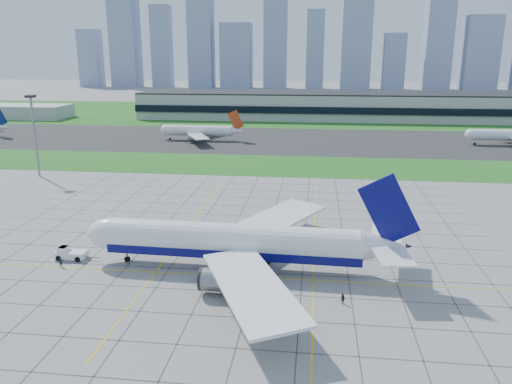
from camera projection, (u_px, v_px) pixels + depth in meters
The scene contains 14 objects.
ground at pixel (213, 270), 89.51m from camera, with size 1400.00×1400.00×0.00m, color #979691.
grass_median at pixel (265, 165), 175.70m from camera, with size 700.00×35.00×0.04m, color #205F1B.
asphalt_taxiway at pixel (277, 140), 228.36m from camera, with size 700.00×75.00×0.04m, color #383838.
grass_far at pixel (290, 113), 333.71m from camera, with size 700.00×145.00×0.04m, color #205F1B.
apron_markings at pixel (226, 248), 100.08m from camera, with size 120.00×130.00×0.03m.
terminal at pixel (354, 106), 302.96m from camera, with size 260.00×43.00×15.80m.
service_block at pixel (27, 111), 308.01m from camera, with size 50.00×25.00×8.00m, color #B7B7B2.
light_mast at pixel (34, 126), 155.56m from camera, with size 2.50×2.50×25.60m.
city_skyline at pixel (296, 36), 572.92m from camera, with size 523.00×32.40×160.00m.
airliner at pixel (235, 242), 88.86m from camera, with size 59.45×60.20×18.71m.
pushback_tug at pixel (70, 254), 94.41m from camera, with size 8.44×3.11×2.34m.
crew_near at pixel (61, 262), 90.83m from camera, with size 0.66×0.43×1.81m, color black.
crew_far at pixel (343, 299), 77.12m from camera, with size 0.83×0.64×1.70m, color black.
distant_jet_1 at pixel (200, 131), 226.06m from camera, with size 36.04×42.66×14.08m.
Camera 1 is at (17.57, -81.11, 37.20)m, focal length 35.00 mm.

